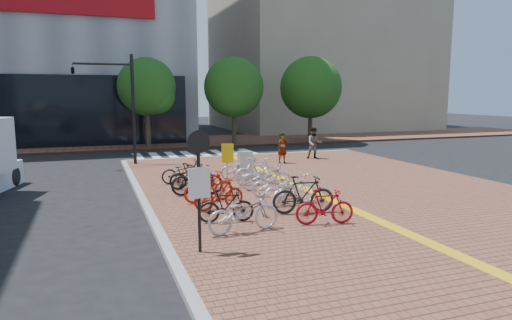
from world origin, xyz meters
name	(u,v)px	position (x,y,z in m)	size (l,w,h in m)	color
ground	(275,208)	(0.00, 0.00, 0.00)	(120.00, 120.00, 0.00)	black
sidewalk	(464,242)	(3.00, -5.00, 0.07)	(14.00, 34.00, 0.15)	brown
tactile_strip	(431,244)	(2.00, -5.00, 0.16)	(0.40, 34.00, 0.01)	yellow
kerb_west	(183,282)	(-4.00, -5.00, 0.08)	(0.25, 34.00, 0.15)	gray
kerb_north	(245,156)	(3.00, 12.00, 0.08)	(14.00, 0.25, 0.15)	gray
far_sidewalk	(170,143)	(0.00, 21.00, 0.07)	(70.00, 8.00, 0.15)	brown
building_beige	(317,45)	(18.00, 32.00, 9.00)	(20.00, 18.00, 18.00)	gray
crosswalk	(197,155)	(0.50, 14.00, 0.01)	(7.50, 4.00, 0.01)	silver
street_trees	(248,89)	(5.04, 17.45, 4.10)	(16.20, 4.60, 6.35)	#38281E
bike_0	(243,213)	(-1.95, -2.57, 0.67)	(0.70, 2.00, 1.05)	#B5B5BA
bike_1	(226,206)	(-2.11, -1.51, 0.62)	(0.44, 1.57, 0.94)	black
bike_2	(219,194)	(-1.92, -0.07, 0.65)	(0.47, 1.68, 1.01)	#A41E0B
bike_3	(209,186)	(-1.97, 1.05, 0.68)	(0.50, 1.76, 1.06)	red
bike_4	(197,180)	(-2.10, 2.18, 0.71)	(0.52, 1.86, 1.12)	black
bike_5	(192,176)	(-2.08, 3.23, 0.65)	(0.47, 1.68, 1.01)	black
bike_6	(184,172)	(-2.13, 4.50, 0.62)	(0.63, 1.81, 0.95)	black
bike_7	(325,207)	(0.39, -2.63, 0.64)	(0.47, 1.65, 0.99)	#A50B18
bike_8	(304,195)	(0.35, -1.37, 0.73)	(0.54, 1.92, 1.16)	black
bike_9	(290,189)	(0.40, -0.23, 0.66)	(0.68, 1.95, 1.03)	white
bike_10	(275,184)	(0.42, 1.05, 0.58)	(0.57, 1.65, 0.87)	silver
bike_11	(266,176)	(0.55, 2.22, 0.65)	(0.67, 1.91, 1.00)	silver
bike_12	(257,171)	(0.54, 3.28, 0.70)	(0.51, 1.82, 1.09)	silver
bike_13	(243,168)	(0.33, 4.36, 0.64)	(0.65, 1.86, 0.98)	#A8A7AC
pedestrian_a	(283,148)	(3.73, 8.13, 0.94)	(0.57, 0.38, 1.57)	gray
pedestrian_b	(314,143)	(6.04, 9.05, 1.01)	(0.84, 0.65, 1.73)	#535B69
utility_box	(245,166)	(0.41, 4.36, 0.76)	(0.56, 0.40, 1.21)	silver
yellow_sign	(227,157)	(-0.73, 3.07, 1.33)	(0.46, 0.15, 1.70)	#B7B7BC
notice_sign	(199,176)	(-3.35, -3.69, 1.91)	(0.52, 0.15, 2.79)	black
traffic_light_pole	(106,89)	(-4.78, 10.50, 3.97)	(2.97, 1.15, 5.54)	black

